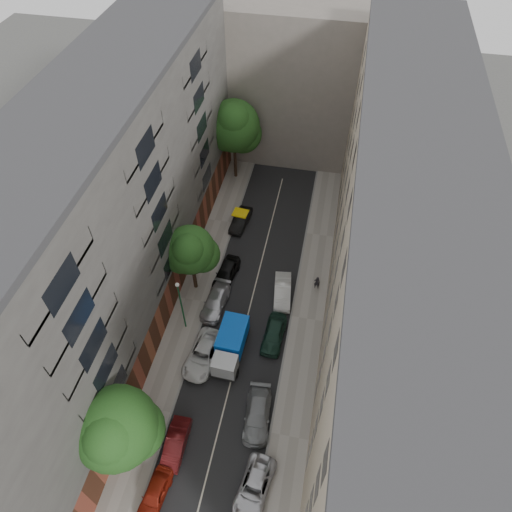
% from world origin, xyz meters
% --- Properties ---
extents(ground, '(120.00, 120.00, 0.00)m').
position_xyz_m(ground, '(0.00, 0.00, 0.00)').
color(ground, '#4C4C49').
rests_on(ground, ground).
extents(road_surface, '(8.00, 44.00, 0.02)m').
position_xyz_m(road_surface, '(0.00, 0.00, 0.01)').
color(road_surface, black).
rests_on(road_surface, ground).
extents(sidewalk_left, '(3.00, 44.00, 0.15)m').
position_xyz_m(sidewalk_left, '(-5.50, 0.00, 0.07)').
color(sidewalk_left, gray).
rests_on(sidewalk_left, ground).
extents(sidewalk_right, '(3.00, 44.00, 0.15)m').
position_xyz_m(sidewalk_right, '(5.50, 0.00, 0.07)').
color(sidewalk_right, gray).
rests_on(sidewalk_right, ground).
extents(building_left, '(8.00, 44.00, 20.00)m').
position_xyz_m(building_left, '(-11.00, 0.00, 10.00)').
color(building_left, '#474543').
rests_on(building_left, ground).
extents(building_right, '(8.00, 44.00, 20.00)m').
position_xyz_m(building_right, '(11.00, 0.00, 10.00)').
color(building_right, '#B5A78D').
rests_on(building_right, ground).
extents(building_endcap, '(18.00, 12.00, 18.00)m').
position_xyz_m(building_endcap, '(0.00, 28.00, 9.00)').
color(building_endcap, gray).
rests_on(building_endcap, ground).
extents(tarp_truck, '(2.31, 5.45, 2.49)m').
position_xyz_m(tarp_truck, '(-0.60, -4.82, 1.37)').
color(tarp_truck, black).
rests_on(tarp_truck, ground).
extents(car_left_0, '(1.88, 3.90, 1.28)m').
position_xyz_m(car_left_0, '(-3.16, -17.00, 0.64)').
color(car_left_0, maroon).
rests_on(car_left_0, ground).
extents(car_left_1, '(1.48, 4.07, 1.33)m').
position_xyz_m(car_left_1, '(-2.80, -13.40, 0.67)').
color(car_left_1, '#501011').
rests_on(car_left_1, ground).
extents(car_left_2, '(3.03, 5.45, 1.44)m').
position_xyz_m(car_left_2, '(-2.80, -5.80, 0.72)').
color(car_left_2, silver).
rests_on(car_left_2, ground).
extents(car_left_3, '(2.30, 4.85, 1.37)m').
position_xyz_m(car_left_3, '(-3.18, -0.20, 0.68)').
color(car_left_3, silver).
rests_on(car_left_3, ground).
extents(car_left_4, '(2.33, 4.58, 1.49)m').
position_xyz_m(car_left_4, '(-3.03, 3.40, 0.75)').
color(car_left_4, black).
rests_on(car_left_4, ground).
extents(car_left_5, '(1.92, 4.30, 1.37)m').
position_xyz_m(car_left_5, '(-3.28, 11.00, 0.69)').
color(car_left_5, black).
rests_on(car_left_5, ground).
extents(car_right_0, '(2.75, 4.85, 1.28)m').
position_xyz_m(car_right_0, '(3.60, -15.19, 0.64)').
color(car_right_0, silver).
rests_on(car_right_0, ground).
extents(car_right_1, '(2.38, 5.01, 1.41)m').
position_xyz_m(car_right_1, '(2.80, -10.06, 0.71)').
color(car_right_1, gray).
rests_on(car_right_1, ground).
extents(car_right_2, '(1.99, 4.49, 1.50)m').
position_xyz_m(car_right_2, '(2.80, -2.60, 0.75)').
color(car_right_2, '#152F24').
rests_on(car_right_2, ground).
extents(car_right_3, '(2.11, 4.61, 1.47)m').
position_xyz_m(car_right_3, '(2.80, 2.22, 0.73)').
color(car_right_3, silver).
rests_on(car_right_3, ground).
extents(tree_near, '(5.85, 5.65, 8.29)m').
position_xyz_m(tree_near, '(-5.69, -14.82, 5.47)').
color(tree_near, '#382619').
rests_on(tree_near, sidewalk_left).
extents(tree_mid, '(4.88, 4.53, 7.79)m').
position_xyz_m(tree_mid, '(-5.58, 1.49, 5.36)').
color(tree_mid, '#382619').
rests_on(tree_mid, sidewalk_left).
extents(tree_far, '(6.04, 5.88, 10.21)m').
position_xyz_m(tree_far, '(-5.61, 18.93, 6.99)').
color(tree_far, '#382619').
rests_on(tree_far, sidewalk_left).
extents(lamp_post, '(0.36, 0.36, 6.36)m').
position_xyz_m(lamp_post, '(-5.28, -3.02, 4.07)').
color(lamp_post, '#1B5F34').
rests_on(lamp_post, sidewalk_left).
extents(pedestrian, '(0.58, 0.38, 1.59)m').
position_xyz_m(pedestrian, '(5.91, 3.76, 0.95)').
color(pedestrian, black).
rests_on(pedestrian, sidewalk_right).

